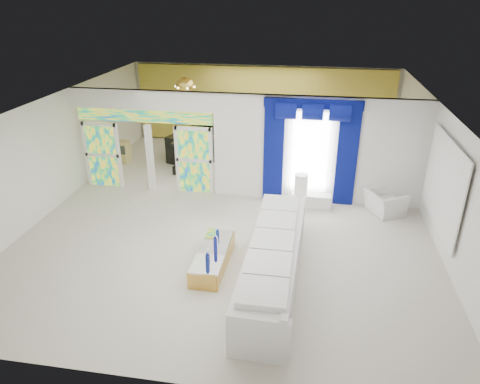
% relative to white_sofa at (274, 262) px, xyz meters
% --- Properties ---
extents(floor, '(12.00, 12.00, 0.00)m').
position_rel_white_sofa_xyz_m(floor, '(-1.31, 3.08, -0.44)').
color(floor, '#B7AF9E').
rests_on(floor, ground).
extents(dividing_wall, '(5.70, 0.18, 3.00)m').
position_rel_white_sofa_xyz_m(dividing_wall, '(0.84, 4.08, 1.06)').
color(dividing_wall, white).
rests_on(dividing_wall, ground).
extents(dividing_header, '(4.30, 0.18, 0.55)m').
position_rel_white_sofa_xyz_m(dividing_header, '(-4.16, 4.08, 2.29)').
color(dividing_header, white).
rests_on(dividing_header, dividing_wall).
extents(stained_panel_left, '(0.95, 0.04, 2.00)m').
position_rel_white_sofa_xyz_m(stained_panel_left, '(-5.59, 4.08, 0.56)').
color(stained_panel_left, '#994C3F').
rests_on(stained_panel_left, ground).
extents(stained_panel_right, '(0.95, 0.04, 2.00)m').
position_rel_white_sofa_xyz_m(stained_panel_right, '(-2.74, 4.08, 0.56)').
color(stained_panel_right, '#994C3F').
rests_on(stained_panel_right, ground).
extents(stained_transom, '(4.00, 0.05, 0.35)m').
position_rel_white_sofa_xyz_m(stained_transom, '(-4.16, 4.08, 1.81)').
color(stained_transom, '#994C3F').
rests_on(stained_transom, dividing_header).
extents(window_pane, '(1.00, 0.02, 2.30)m').
position_rel_white_sofa_xyz_m(window_pane, '(0.59, 3.98, 1.01)').
color(window_pane, white).
rests_on(window_pane, dividing_wall).
extents(blue_drape_left, '(0.55, 0.10, 2.80)m').
position_rel_white_sofa_xyz_m(blue_drape_left, '(-0.41, 3.95, 0.96)').
color(blue_drape_left, '#030642').
rests_on(blue_drape_left, ground).
extents(blue_drape_right, '(0.55, 0.10, 2.80)m').
position_rel_white_sofa_xyz_m(blue_drape_right, '(1.59, 3.95, 0.96)').
color(blue_drape_right, '#030642').
rests_on(blue_drape_right, ground).
extents(blue_pelmet, '(2.60, 0.12, 0.25)m').
position_rel_white_sofa_xyz_m(blue_pelmet, '(0.59, 3.95, 2.38)').
color(blue_pelmet, '#030642').
rests_on(blue_pelmet, dividing_wall).
extents(wall_mirror, '(0.04, 2.70, 1.90)m').
position_rel_white_sofa_xyz_m(wall_mirror, '(3.63, 2.08, 1.11)').
color(wall_mirror, white).
rests_on(wall_mirror, ground).
extents(gold_curtains, '(9.70, 0.12, 2.90)m').
position_rel_white_sofa_xyz_m(gold_curtains, '(-1.31, 8.98, 1.06)').
color(gold_curtains, '#B7912C').
rests_on(gold_curtains, ground).
extents(white_sofa, '(1.11, 4.62, 0.87)m').
position_rel_white_sofa_xyz_m(white_sofa, '(0.00, 0.00, 0.00)').
color(white_sofa, silver).
rests_on(white_sofa, ground).
extents(coffee_table, '(0.66, 1.85, 0.41)m').
position_rel_white_sofa_xyz_m(coffee_table, '(-1.35, 0.30, -0.23)').
color(coffee_table, gold).
rests_on(coffee_table, ground).
extents(console_table, '(1.10, 0.37, 0.36)m').
position_rel_white_sofa_xyz_m(console_table, '(0.71, 3.62, -0.26)').
color(console_table, silver).
rests_on(console_table, ground).
extents(table_lamp, '(0.36, 0.36, 0.58)m').
position_rel_white_sofa_xyz_m(table_lamp, '(0.41, 3.62, 0.22)').
color(table_lamp, white).
rests_on(table_lamp, console_table).
extents(armchair, '(1.20, 1.25, 0.63)m').
position_rel_white_sofa_xyz_m(armchair, '(2.66, 3.57, -0.12)').
color(armchair, silver).
rests_on(armchair, ground).
extents(grand_piano, '(1.94, 2.23, 0.95)m').
position_rel_white_sofa_xyz_m(grand_piano, '(-3.38, 6.88, 0.04)').
color(grand_piano, black).
rests_on(grand_piano, ground).
extents(piano_bench, '(0.88, 0.56, 0.27)m').
position_rel_white_sofa_xyz_m(piano_bench, '(-3.38, 5.28, -0.30)').
color(piano_bench, black).
rests_on(piano_bench, ground).
extents(tv_console, '(0.55, 0.51, 0.75)m').
position_rel_white_sofa_xyz_m(tv_console, '(-5.91, 6.10, -0.06)').
color(tv_console, tan).
rests_on(tv_console, ground).
extents(chandelier, '(0.60, 0.60, 0.60)m').
position_rel_white_sofa_xyz_m(chandelier, '(-3.61, 6.48, 2.21)').
color(chandelier, gold).
rests_on(chandelier, ceiling).
extents(decanters, '(0.18, 1.16, 0.30)m').
position_rel_white_sofa_xyz_m(decanters, '(-1.34, 0.23, 0.07)').
color(decanters, navy).
rests_on(decanters, coffee_table).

